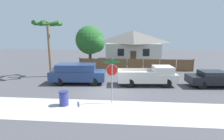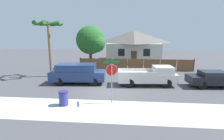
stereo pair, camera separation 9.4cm
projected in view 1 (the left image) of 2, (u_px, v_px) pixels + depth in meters
name	position (u px, v px, depth m)	size (l,w,h in m)	color
ground_plane	(108.00, 91.00, 13.98)	(80.00, 80.00, 0.00)	#47474C
sidewalk_strip	(101.00, 110.00, 10.47)	(36.00, 3.20, 0.01)	#B2B2AD
wooden_fence	(135.00, 65.00, 22.02)	(14.30, 0.12, 1.57)	brown
house	(133.00, 45.00, 30.19)	(9.27, 7.93, 5.15)	beige
oak_tree	(91.00, 41.00, 22.83)	(3.90, 3.72, 5.61)	brown
palm_tree	(48.00, 29.00, 17.92)	(2.87, 3.08, 5.85)	brown
red_suv	(77.00, 73.00, 16.03)	(5.08, 2.24, 1.84)	navy
orange_pickup	(149.00, 76.00, 15.53)	(5.22, 2.23, 1.72)	silver
parked_sedan	(214.00, 78.00, 15.08)	(4.56, 2.05, 1.39)	black
stop_sign	(112.00, 73.00, 11.17)	(1.00, 0.90, 2.99)	gray
trash_bin	(64.00, 98.00, 11.11)	(0.61, 0.61, 0.93)	navy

